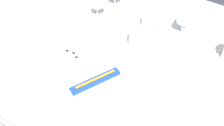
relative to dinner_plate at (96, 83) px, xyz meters
The scene contains 13 objects.
dining_table 0.27m from the dinner_plate, 97.52° to the left, with size 1.80×1.11×0.74m.
dinner_plate is the anchor object (origin of this frame).
toothbrush_package 0.02m from the dinner_plate, ahead, with size 0.12×0.20×0.02m.
fork_outer 0.15m from the dinner_plate, behind, with size 0.03×0.22×0.00m.
fork_inner 0.19m from the dinner_plate, behind, with size 0.03×0.23×0.00m.
fork_salad 0.22m from the dinner_plate, behind, with size 0.02×0.22×0.00m.
spoon_soup 0.17m from the dinner_plate, 13.29° to the left, with size 0.03×0.23×0.01m.
spoon_dessert 0.18m from the dinner_plate, 10.55° to the left, with size 0.03×0.21×0.01m.
saucer_right 0.42m from the dinner_plate, 87.95° to the left, with size 0.14×0.14×0.01m, color white.
coffee_cup_right 0.42m from the dinner_plate, 87.68° to the left, with size 0.10×0.07×0.07m.
wine_glass_left 0.45m from the dinner_plate, 123.48° to the left, with size 0.07×0.07×0.15m.
wine_glass_right 0.50m from the dinner_plate, 71.09° to the left, with size 0.07×0.07×0.15m.
drink_tumbler 0.27m from the dinner_plate, 81.89° to the left, with size 0.08×0.08×0.11m.
Camera 1 is at (0.49, -0.84, 1.63)m, focal length 47.06 mm.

